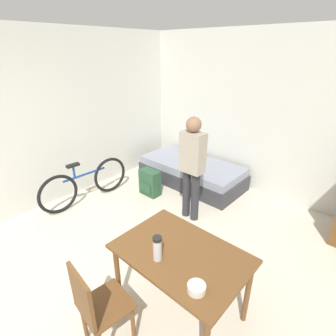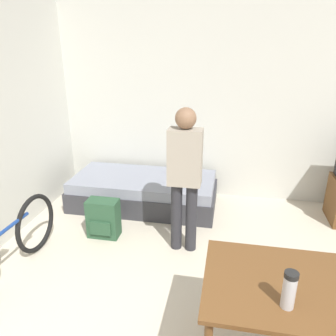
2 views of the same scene
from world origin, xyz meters
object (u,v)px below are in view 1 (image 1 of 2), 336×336
(bicycle, at_px, (86,183))
(backpack, at_px, (150,183))
(mate_bowl, at_px, (197,288))
(dining_table, at_px, (181,260))
(daybed, at_px, (191,172))
(thermos_flask, at_px, (157,247))
(wooden_chair, at_px, (96,306))
(person_standing, at_px, (192,163))

(bicycle, relative_size, backpack, 3.46)
(mate_bowl, bearing_deg, dining_table, 145.37)
(dining_table, xyz_separation_m, backpack, (-1.86, 1.40, -0.42))
(daybed, bearing_deg, thermos_flask, -58.66)
(backpack, bearing_deg, bicycle, -126.06)
(daybed, relative_size, thermos_flask, 8.54)
(wooden_chair, xyz_separation_m, bicycle, (-2.21, 1.26, -0.18))
(person_standing, bearing_deg, bicycle, -153.21)
(wooden_chair, bearing_deg, daybed, 113.84)
(person_standing, height_order, thermos_flask, person_standing)
(wooden_chair, relative_size, backpack, 1.98)
(bicycle, height_order, person_standing, person_standing)
(person_standing, height_order, backpack, person_standing)
(person_standing, distance_m, backpack, 1.17)
(daybed, height_order, mate_bowl, mate_bowl)
(wooden_chair, height_order, mate_bowl, wooden_chair)
(person_standing, xyz_separation_m, mate_bowl, (1.24, -1.57, -0.14))
(bicycle, height_order, thermos_flask, thermos_flask)
(daybed, relative_size, backpack, 4.30)
(daybed, relative_size, person_standing, 1.26)
(dining_table, distance_m, wooden_chair, 0.79)
(dining_table, height_order, bicycle, dining_table)
(backpack, bearing_deg, person_standing, -4.02)
(daybed, bearing_deg, backpack, -106.45)
(daybed, bearing_deg, mate_bowl, -52.22)
(mate_bowl, relative_size, backpack, 0.31)
(daybed, height_order, bicycle, bicycle)
(thermos_flask, bearing_deg, mate_bowl, -5.04)
(dining_table, relative_size, person_standing, 0.74)
(thermos_flask, xyz_separation_m, mate_bowl, (0.44, -0.04, -0.10))
(wooden_chair, xyz_separation_m, mate_bowl, (0.62, 0.49, 0.26))
(daybed, xyz_separation_m, dining_table, (1.60, -2.27, 0.44))
(person_standing, bearing_deg, dining_table, -55.88)
(mate_bowl, bearing_deg, wooden_chair, -141.50)
(person_standing, distance_m, thermos_flask, 1.73)
(person_standing, distance_m, mate_bowl, 2.01)
(daybed, xyz_separation_m, backpack, (-0.26, -0.87, 0.02))
(dining_table, relative_size, backpack, 2.52)
(wooden_chair, bearing_deg, bicycle, 150.35)
(thermos_flask, relative_size, mate_bowl, 1.65)
(backpack, bearing_deg, wooden_chair, -53.38)
(dining_table, height_order, thermos_flask, thermos_flask)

